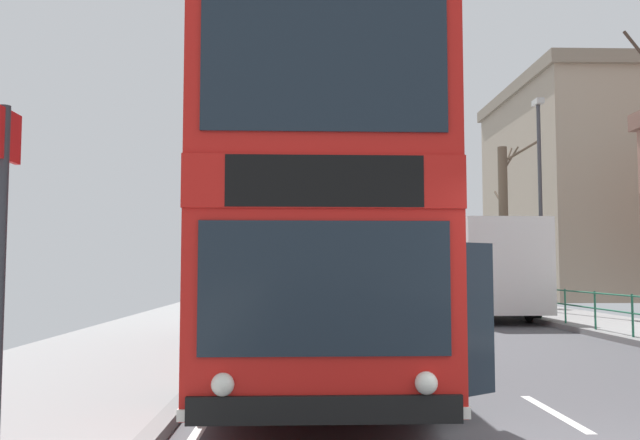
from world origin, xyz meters
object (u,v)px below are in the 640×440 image
background_building_00 (603,190)px  bare_tree_far_01 (504,222)px  background_bus_far_lane (463,267)px  bus_stop_sign_near (0,251)px  double_decker_bus_main (309,230)px  street_lamp_far_side (540,187)px

background_building_00 → bare_tree_far_01: bearing=-132.0°
background_bus_far_lane → bare_tree_far_01: 5.57m
background_bus_far_lane → bus_stop_sign_near: size_ratio=4.03×
background_bus_far_lane → bus_stop_sign_near: bearing=-112.3°
double_decker_bus_main → bus_stop_sign_near: 7.04m
double_decker_bus_main → background_building_00: size_ratio=0.82×
background_bus_far_lane → background_building_00: size_ratio=0.77×
street_lamp_far_side → bus_stop_sign_near: bearing=-119.4°
background_bus_far_lane → bare_tree_far_01: bearing=56.6°
bare_tree_far_01 → background_building_00: size_ratio=0.51×
double_decker_bus_main → bus_stop_sign_near: double_decker_bus_main is taller
bare_tree_far_01 → bus_stop_sign_near: bearing=-114.5°
double_decker_bus_main → bare_tree_far_01: size_ratio=1.59×
street_lamp_far_side → background_building_00: 17.36m
bus_stop_sign_near → bare_tree_far_01: (10.86, 23.83, 1.91)m
double_decker_bus_main → background_bus_far_lane: bearing=65.7°
bus_stop_sign_near → background_building_00: 39.45m
bus_stop_sign_near → background_building_00: (19.83, 33.81, 4.49)m
background_building_00 → double_decker_bus_main: bearing=-123.0°
bare_tree_far_01 → double_decker_bus_main: bearing=-116.7°
double_decker_bus_main → background_bus_far_lane: double_decker_bus_main is taller
background_bus_far_lane → street_lamp_far_side: 4.00m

